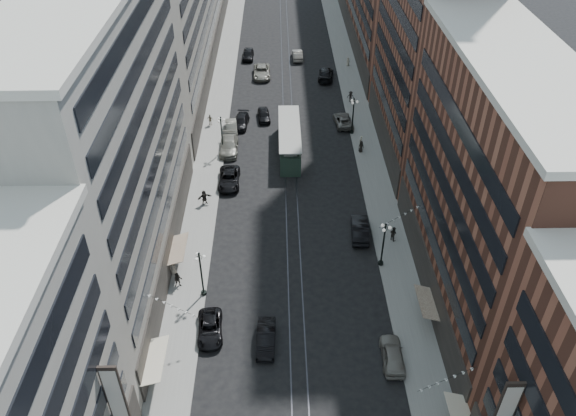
{
  "coord_description": "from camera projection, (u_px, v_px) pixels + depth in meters",
  "views": [
    {
      "loc": [
        -1.55,
        -11.68,
        41.11
      ],
      "look_at": [
        -0.6,
        35.68,
        5.0
      ],
      "focal_mm": 35.0,
      "sensor_mm": 36.0,
      "label": 1
    }
  ],
  "objects": [
    {
      "name": "car_4",
      "position": [
        393.0,
        355.0,
        49.49
      ],
      "size": [
        2.04,
        4.78,
        1.61
      ],
      "primitive_type": "imported",
      "rotation": [
        0.0,
        0.0,
        3.11
      ],
      "color": "gray",
      "rests_on": "ground"
    },
    {
      "name": "car_extra_2",
      "position": [
        241.0,
        122.0,
        83.51
      ],
      "size": [
        2.61,
        5.27,
        1.47
      ],
      "primitive_type": "imported",
      "rotation": [
        0.0,
        0.0,
        -0.11
      ],
      "color": "black",
      "rests_on": "ground"
    },
    {
      "name": "ground",
      "position": [
        289.0,
        134.0,
        81.94
      ],
      "size": [
        220.0,
        220.0,
        0.0
      ],
      "primitive_type": "plane",
      "color": "black",
      "rests_on": "ground"
    },
    {
      "name": "car_extra_1",
      "position": [
        231.0,
        128.0,
        81.92
      ],
      "size": [
        2.16,
        4.85,
        1.55
      ],
      "primitive_type": "imported",
      "rotation": [
        0.0,
        0.0,
        0.12
      ],
      "color": "gray",
      "rests_on": "ground"
    },
    {
      "name": "lamppost_se_far",
      "position": [
        383.0,
        243.0,
        57.95
      ],
      "size": [
        1.03,
        1.14,
        5.52
      ],
      "color": "black",
      "rests_on": "sidewalk_east"
    },
    {
      "name": "lamppost_sw_far",
      "position": [
        201.0,
        273.0,
        54.47
      ],
      "size": [
        1.03,
        1.14,
        5.52
      ],
      "color": "black",
      "rests_on": "sidewalk_west"
    },
    {
      "name": "car_14",
      "position": [
        297.0,
        55.0,
        103.61
      ],
      "size": [
        1.93,
        5.07,
        1.65
      ],
      "primitive_type": "imported",
      "rotation": [
        0.0,
        0.0,
        3.18
      ],
      "color": "#68655C",
      "rests_on": "ground"
    },
    {
      "name": "car_12",
      "position": [
        326.0,
        74.0,
        96.7
      ],
      "size": [
        3.22,
        6.24,
        1.73
      ],
      "primitive_type": "imported",
      "rotation": [
        0.0,
        0.0,
        3.0
      ],
      "color": "black",
      "rests_on": "ground"
    },
    {
      "name": "car_9",
      "position": [
        248.0,
        54.0,
        103.79
      ],
      "size": [
        2.09,
        4.99,
        1.69
      ],
      "primitive_type": "imported",
      "rotation": [
        0.0,
        0.0,
        -0.02
      ],
      "color": "black",
      "rests_on": "ground"
    },
    {
      "name": "lamppost_se_mid",
      "position": [
        353.0,
        115.0,
        80.21
      ],
      "size": [
        1.03,
        1.14,
        5.52
      ],
      "color": "black",
      "rests_on": "sidewalk_east"
    },
    {
      "name": "car_13",
      "position": [
        264.0,
        115.0,
        85.14
      ],
      "size": [
        2.2,
        4.55,
        1.5
      ],
      "primitive_type": "imported",
      "rotation": [
        0.0,
        0.0,
        0.1
      ],
      "color": "black",
      "rests_on": "ground"
    },
    {
      "name": "car_10",
      "position": [
        360.0,
        229.0,
        63.24
      ],
      "size": [
        2.24,
        5.44,
        1.75
      ],
      "primitive_type": "imported",
      "rotation": [
        0.0,
        0.0,
        3.07
      ],
      "color": "black",
      "rests_on": "ground"
    },
    {
      "name": "rail_east",
      "position": [
        292.0,
        103.0,
        89.9
      ],
      "size": [
        0.12,
        180.0,
        0.02
      ],
      "primitive_type": "cube",
      "color": "#2D2D33",
      "rests_on": "ground"
    },
    {
      "name": "pedestrian_6",
      "position": [
        210.0,
        120.0,
        83.36
      ],
      "size": [
        1.11,
        0.73,
        1.74
      ],
      "primitive_type": "imported",
      "rotation": [
        0.0,
        0.0,
        2.86
      ],
      "color": "gray",
      "rests_on": "sidewalk_west"
    },
    {
      "name": "car_2",
      "position": [
        210.0,
        328.0,
        52.01
      ],
      "size": [
        2.67,
        5.09,
        1.37
      ],
      "primitive_type": "imported",
      "rotation": [
        0.0,
        0.0,
        0.08
      ],
      "color": "black",
      "rests_on": "ground"
    },
    {
      "name": "car_11",
      "position": [
        343.0,
        120.0,
        83.84
      ],
      "size": [
        2.9,
        5.5,
        1.48
      ],
      "primitive_type": "imported",
      "rotation": [
        0.0,
        0.0,
        3.23
      ],
      "color": "#66615A",
      "rests_on": "ground"
    },
    {
      "name": "pedestrian_9",
      "position": [
        351.0,
        97.0,
        89.4
      ],
      "size": [
        1.27,
        0.84,
        1.82
      ],
      "primitive_type": "imported",
      "rotation": [
        0.0,
        0.0,
        -0.33
      ],
      "color": "black",
      "rests_on": "sidewalk_east"
    },
    {
      "name": "pedestrian_extra_1",
      "position": [
        361.0,
        146.0,
        77.39
      ],
      "size": [
        0.9,
        0.66,
        1.65
      ],
      "primitive_type": "imported",
      "rotation": [
        0.0,
        0.0,
        0.3
      ],
      "color": "black",
      "rests_on": "sidewalk_east"
    },
    {
      "name": "pedestrian_extra_0",
      "position": [
        348.0,
        62.0,
        100.85
      ],
      "size": [
        0.87,
        0.7,
        1.56
      ],
      "primitive_type": "imported",
      "rotation": [
        0.0,
        0.0,
        3.58
      ],
      "color": "#AFA791",
      "rests_on": "sidewalk_east"
    },
    {
      "name": "streetcar",
      "position": [
        289.0,
        141.0,
        77.23
      ],
      "size": [
        2.93,
        13.22,
        3.66
      ],
      "color": "#263C2F",
      "rests_on": "ground"
    },
    {
      "name": "sidewalk_east",
      "position": [
        356.0,
        102.0,
        90.02
      ],
      "size": [
        4.0,
        180.0,
        0.15
      ],
      "primitive_type": "cube",
      "color": "gray",
      "rests_on": "ground"
    },
    {
      "name": "pedestrian_extra_2",
      "position": [
        174.0,
        269.0,
        57.67
      ],
      "size": [
        0.76,
        0.54,
        1.94
      ],
      "primitive_type": "imported",
      "rotation": [
        0.0,
        0.0,
        6.17
      ],
      "color": "#AFA391",
      "rests_on": "sidewalk_west"
    },
    {
      "name": "car_7",
      "position": [
        229.0,
        179.0,
        71.4
      ],
      "size": [
        2.69,
        5.73,
        1.58
      ],
      "primitive_type": "imported",
      "rotation": [
        0.0,
        0.0,
        0.01
      ],
      "color": "black",
      "rests_on": "ground"
    },
    {
      "name": "sidewalk_west",
      "position": [
        219.0,
        103.0,
        89.67
      ],
      "size": [
        4.0,
        180.0,
        0.15
      ],
      "primitive_type": "cube",
      "color": "gray",
      "rests_on": "ground"
    },
    {
      "name": "lamppost_sw_mid",
      "position": [
        222.0,
        134.0,
        75.94
      ],
      "size": [
        1.03,
        1.14,
        5.52
      ],
      "color": "black",
      "rests_on": "sidewalk_west"
    },
    {
      "name": "pedestrian_8",
      "position": [
        361.0,
        142.0,
        78.28
      ],
      "size": [
        0.76,
        0.75,
        1.77
      ],
      "primitive_type": "imported",
      "rotation": [
        0.0,
        0.0,
        3.9
      ],
      "color": "beige",
      "rests_on": "sidewalk_east"
    },
    {
      "name": "car_extra_0",
      "position": [
        262.0,
        72.0,
        97.49
      ],
      "size": [
        2.99,
        6.24,
        1.72
      ],
      "primitive_type": "imported",
      "rotation": [
        0.0,
        0.0,
        0.02
      ],
      "color": "gray",
      "rests_on": "ground"
    },
    {
      "name": "pedestrian_7",
      "position": [
        393.0,
        233.0,
        62.39
      ],
      "size": [
        0.89,
        0.97,
        1.76
      ],
      "primitive_type": "imported",
      "rotation": [
        0.0,
        0.0,
        2.22
      ],
      "color": "black",
      "rests_on": "sidewalk_east"
    },
    {
      "name": "building_east_mid",
      "position": [
        489.0,
        195.0,
        49.49
      ],
      "size": [
        8.0,
        30.0,
        24.0
      ],
      "primitive_type": "cube",
      "color": "brown",
      "rests_on": "ground"
    },
    {
      "name": "pedestrian_2",
      "position": [
        178.0,
        280.0,
        56.6
      ],
      "size": [
        0.92,
        0.61,
        1.75
      ],
      "primitive_type": "imported",
      "rotation": [
        0.0,
        0.0,
        0.18
      ],
      "color": "black",
      "rests_on": "sidewalk_west"
    },
    {
      "name": "pedestrian_5",
      "position": [
        204.0,
        197.0,
        67.73
      ],
      "size": [
        1.79,
        1.17,
        1.87
      ],
      "primitive_type": "imported",
      "rotation": [
        0.0,
        0.0,
        0.43
      ],
      "color": "black",
      "rests_on": "sidewalk_west"
    },
    {
      "name": "car_8",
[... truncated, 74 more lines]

